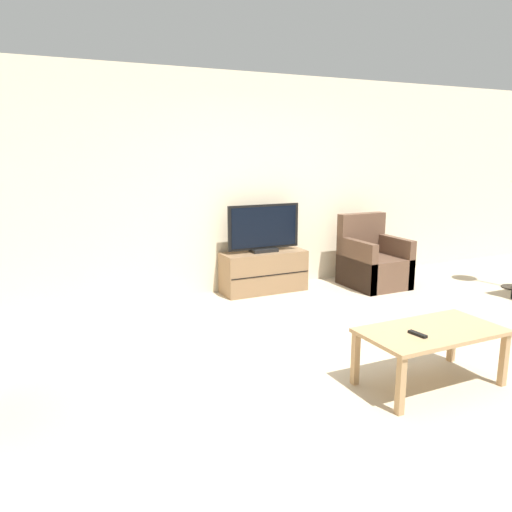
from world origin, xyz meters
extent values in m
plane|color=tan|center=(0.00, 0.00, 0.00)|extent=(24.00, 24.00, 0.00)
cube|color=beige|center=(0.00, 2.57, 1.35)|extent=(12.00, 0.06, 2.70)
cube|color=brown|center=(-0.09, 2.30, 0.26)|extent=(1.08, 0.40, 0.52)
cube|color=black|center=(-0.09, 2.09, 0.26)|extent=(1.06, 0.01, 0.01)
cube|color=black|center=(-0.09, 2.30, 0.54)|extent=(0.34, 0.18, 0.04)
cube|color=black|center=(-0.09, 2.30, 0.84)|extent=(0.96, 0.03, 0.56)
cube|color=black|center=(-0.09, 2.28, 0.84)|extent=(0.89, 0.01, 0.50)
cube|color=brown|center=(1.34, 1.89, 0.20)|extent=(0.70, 0.76, 0.40)
cube|color=brown|center=(1.34, 2.20, 0.67)|extent=(0.70, 0.14, 0.54)
cube|color=brown|center=(1.04, 1.89, 0.32)|extent=(0.10, 0.76, 0.64)
cube|color=brown|center=(1.64, 1.89, 0.32)|extent=(0.10, 0.76, 0.64)
cube|color=#A37F56|center=(-0.10, -0.58, 0.43)|extent=(1.08, 0.58, 0.03)
cube|color=#A37F56|center=(-0.60, -0.83, 0.21)|extent=(0.05, 0.05, 0.42)
cube|color=#A37F56|center=(0.40, -0.83, 0.21)|extent=(0.05, 0.05, 0.42)
cube|color=#A37F56|center=(-0.60, -0.32, 0.21)|extent=(0.05, 0.05, 0.42)
cube|color=#A37F56|center=(0.40, -0.32, 0.21)|extent=(0.05, 0.05, 0.42)
cube|color=black|center=(-0.29, -0.62, 0.46)|extent=(0.06, 0.15, 0.02)
camera|label=1|loc=(-2.82, -3.21, 1.76)|focal=35.00mm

